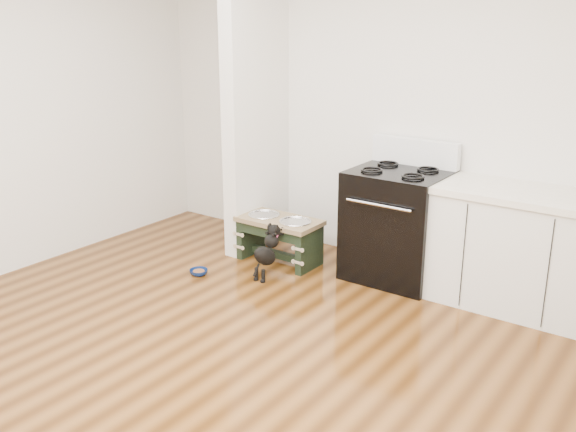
{
  "coord_description": "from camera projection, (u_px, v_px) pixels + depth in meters",
  "views": [
    {
      "loc": [
        2.45,
        -2.46,
        2.15
      ],
      "look_at": [
        -0.44,
        1.56,
        0.57
      ],
      "focal_mm": 40.0,
      "sensor_mm": 36.0,
      "label": 1
    }
  ],
  "objects": [
    {
      "name": "partition_wall",
      "position": [
        256.0,
        104.0,
        5.78
      ],
      "size": [
        0.15,
        0.8,
        2.7
      ],
      "primitive_type": "cube",
      "color": "silver",
      "rests_on": "ground"
    },
    {
      "name": "puppy",
      "position": [
        268.0,
        250.0,
        5.36
      ],
      "size": [
        0.13,
        0.38,
        0.45
      ],
      "color": "black",
      "rests_on": "ground"
    },
    {
      "name": "oven_range",
      "position": [
        397.0,
        223.0,
        5.3
      ],
      "size": [
        0.76,
        0.69,
        1.14
      ],
      "color": "black",
      "rests_on": "ground"
    },
    {
      "name": "cabinet_run",
      "position": [
        517.0,
        250.0,
        4.78
      ],
      "size": [
        1.24,
        0.64,
        0.91
      ],
      "color": "silver",
      "rests_on": "ground"
    },
    {
      "name": "dog_feeder",
      "position": [
        279.0,
        231.0,
        5.69
      ],
      "size": [
        0.74,
        0.39,
        0.42
      ],
      "color": "black",
      "rests_on": "ground"
    },
    {
      "name": "floor_bowl",
      "position": [
        199.0,
        272.0,
        5.47
      ],
      "size": [
        0.18,
        0.18,
        0.05
      ],
      "rotation": [
        0.0,
        0.0,
        0.15
      ],
      "color": "#0B1E50",
      "rests_on": "ground"
    },
    {
      "name": "room_shell",
      "position": [
        184.0,
        115.0,
        3.42
      ],
      "size": [
        5.0,
        5.0,
        5.0
      ],
      "color": "silver",
      "rests_on": "ground"
    },
    {
      "name": "ground",
      "position": [
        197.0,
        380.0,
        3.92
      ],
      "size": [
        5.0,
        5.0,
        0.0
      ],
      "primitive_type": "plane",
      "color": "#40230B",
      "rests_on": "ground"
    }
  ]
}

